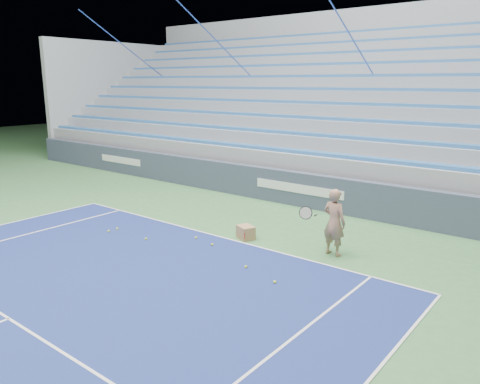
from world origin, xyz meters
name	(u,v)px	position (x,y,z in m)	size (l,w,h in m)	color
sponsor_barrier	(301,189)	(0.00, 15.88, 0.55)	(30.00, 0.32, 1.10)	#394156
bleachers	(375,121)	(0.00, 21.60, 2.36)	(31.00, 9.15, 7.30)	#909398
tennis_player	(334,222)	(2.88, 12.56, 0.79)	(0.92, 0.84, 1.57)	tan
ball_box	(246,232)	(0.60, 12.21, 0.17)	(0.55, 0.50, 0.34)	#A1784E
tennis_ball_0	(246,267)	(1.80, 10.66, 0.03)	(0.07, 0.07, 0.07)	#C7DE2D
tennis_ball_1	(196,238)	(-0.39, 11.40, 0.03)	(0.07, 0.07, 0.07)	#C7DE2D
tennis_ball_2	(212,245)	(0.30, 11.26, 0.03)	(0.07, 0.07, 0.07)	#C7DE2D
tennis_ball_3	(275,282)	(2.74, 10.39, 0.03)	(0.07, 0.07, 0.07)	#C7DE2D
tennis_ball_4	(146,239)	(-1.31, 10.54, 0.03)	(0.07, 0.07, 0.07)	#C7DE2D
tennis_ball_5	(117,229)	(-2.58, 10.61, 0.03)	(0.07, 0.07, 0.07)	#C7DE2D
tennis_ball_6	(109,231)	(-2.59, 10.33, 0.03)	(0.07, 0.07, 0.07)	#C7DE2D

